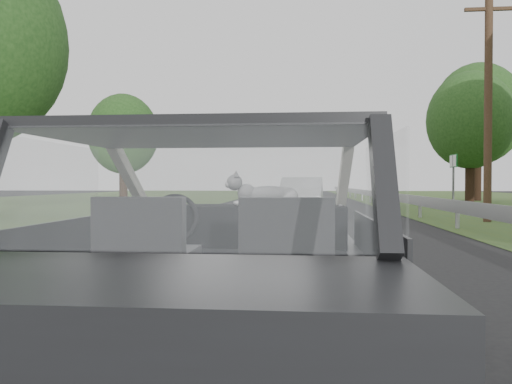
% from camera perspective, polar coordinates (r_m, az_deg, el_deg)
% --- Properties ---
extents(ground, '(140.00, 140.00, 0.00)m').
position_cam_1_polar(ground, '(3.28, -3.73, -19.77)').
color(ground, black).
rests_on(ground, ground).
extents(subject_car, '(1.80, 4.00, 1.45)m').
position_cam_1_polar(subject_car, '(3.10, -3.74, -7.13)').
color(subject_car, black).
rests_on(subject_car, ground).
extents(dashboard, '(1.58, 0.45, 0.30)m').
position_cam_1_polar(dashboard, '(3.70, -2.23, -3.85)').
color(dashboard, black).
rests_on(dashboard, subject_car).
extents(driver_seat, '(0.50, 0.72, 0.42)m').
position_cam_1_polar(driver_seat, '(2.89, -12.54, -4.65)').
color(driver_seat, black).
rests_on(driver_seat, subject_car).
extents(passenger_seat, '(0.50, 0.72, 0.42)m').
position_cam_1_polar(passenger_seat, '(2.76, 3.58, -4.91)').
color(passenger_seat, black).
rests_on(passenger_seat, subject_car).
extents(steering_wheel, '(0.36, 0.36, 0.04)m').
position_cam_1_polar(steering_wheel, '(3.48, -9.42, -3.01)').
color(steering_wheel, black).
rests_on(steering_wheel, dashboard).
extents(cat, '(0.58, 0.29, 0.25)m').
position_cam_1_polar(cat, '(3.64, 1.49, -0.27)').
color(cat, '#A1A1A1').
rests_on(cat, dashboard).
extents(guardrail, '(0.05, 90.00, 0.32)m').
position_cam_1_polar(guardrail, '(13.59, 21.56, -1.49)').
color(guardrail, '#A6A6A6').
rests_on(guardrail, ground).
extents(other_car, '(1.88, 4.26, 1.37)m').
position_cam_1_polar(other_car, '(18.04, 5.25, -0.47)').
color(other_car, '#B6B7B8').
rests_on(other_car, ground).
extents(highway_sign, '(0.12, 0.99, 2.46)m').
position_cam_1_polar(highway_sign, '(24.51, 21.62, 1.14)').
color(highway_sign, '#0F6D26').
rests_on(highway_sign, ground).
extents(utility_pole, '(0.24, 0.24, 6.98)m').
position_cam_1_polar(utility_pole, '(16.42, 25.01, 9.08)').
color(utility_pole, brown).
rests_on(utility_pole, ground).
extents(tree_2, '(6.16, 6.16, 7.27)m').
position_cam_1_polar(tree_2, '(30.93, 23.27, 5.55)').
color(tree_2, '#1A3C15').
rests_on(tree_2, ground).
extents(tree_3, '(6.36, 6.36, 8.65)m').
position_cam_1_polar(tree_3, '(35.49, 23.98, 6.07)').
color(tree_3, '#1A3C15').
rests_on(tree_3, ground).
extents(tree_6, '(5.38, 5.38, 6.30)m').
position_cam_1_polar(tree_6, '(30.96, -14.93, 4.69)').
color(tree_6, '#1A3C15').
rests_on(tree_6, ground).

